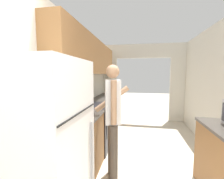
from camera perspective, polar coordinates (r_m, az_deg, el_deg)
name	(u,v)px	position (r m, az deg, el deg)	size (l,w,h in m)	color
wall_left	(76,74)	(2.84, -13.55, 5.79)	(0.38, 6.94, 2.50)	silver
wall_far_with_doorway	(143,77)	(5.04, 11.60, 4.79)	(3.02, 0.06, 2.50)	silver
counter_left	(100,120)	(3.62, -4.61, -11.43)	(0.62, 3.26, 0.90)	brown
refrigerator	(46,149)	(1.62, -23.93, -19.94)	(0.72, 0.79, 1.66)	white
range_oven	(95,126)	(3.20, -6.60, -13.67)	(0.66, 0.78, 1.04)	black
person	(113,119)	(2.18, 0.26, -11.08)	(0.53, 0.44, 1.65)	#4C4238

